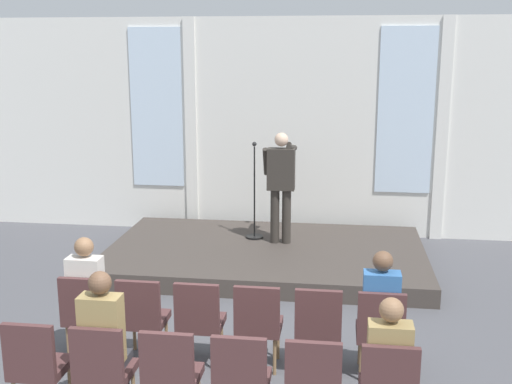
# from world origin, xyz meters

# --- Properties ---
(rear_partition) EXTENTS (10.78, 0.14, 3.76)m
(rear_partition) POSITION_xyz_m (0.02, 5.58, 1.90)
(rear_partition) COLOR silver
(rear_partition) RESTS_ON ground
(stage_platform) EXTENTS (4.79, 2.91, 0.26)m
(stage_platform) POSITION_xyz_m (0.00, 3.83, 0.13)
(stage_platform) COLOR #3F3833
(stage_platform) RESTS_ON ground
(speaker) EXTENTS (0.51, 0.69, 1.73)m
(speaker) POSITION_xyz_m (0.19, 4.12, 1.27)
(speaker) COLOR #332D28
(speaker) RESTS_ON stage_platform
(mic_stand) EXTENTS (0.28, 0.28, 1.55)m
(mic_stand) POSITION_xyz_m (-0.24, 4.31, 0.60)
(mic_stand) COLOR black
(mic_stand) RESTS_ON stage_platform
(chair_r0_c0) EXTENTS (0.46, 0.44, 0.94)m
(chair_r0_c0) POSITION_xyz_m (-1.52, 0.58, 0.53)
(chair_r0_c0) COLOR olive
(chair_r0_c0) RESTS_ON ground
(audience_r0_c0) EXTENTS (0.36, 0.39, 1.33)m
(audience_r0_c0) POSITION_xyz_m (-1.52, 0.66, 0.74)
(audience_r0_c0) COLOR #2D2D33
(audience_r0_c0) RESTS_ON ground
(chair_r0_c1) EXTENTS (0.46, 0.44, 0.94)m
(chair_r0_c1) POSITION_xyz_m (-0.91, 0.58, 0.53)
(chair_r0_c1) COLOR olive
(chair_r0_c1) RESTS_ON ground
(chair_r0_c2) EXTENTS (0.46, 0.44, 0.94)m
(chair_r0_c2) POSITION_xyz_m (-0.30, 0.58, 0.53)
(chair_r0_c2) COLOR olive
(chair_r0_c2) RESTS_ON ground
(chair_r0_c3) EXTENTS (0.46, 0.44, 0.94)m
(chair_r0_c3) POSITION_xyz_m (0.30, 0.58, 0.53)
(chair_r0_c3) COLOR olive
(chair_r0_c3) RESTS_ON ground
(chair_r0_c4) EXTENTS (0.46, 0.44, 0.94)m
(chair_r0_c4) POSITION_xyz_m (0.91, 0.58, 0.53)
(chair_r0_c4) COLOR olive
(chair_r0_c4) RESTS_ON ground
(chair_r0_c5) EXTENTS (0.46, 0.44, 0.94)m
(chair_r0_c5) POSITION_xyz_m (1.52, 0.58, 0.53)
(chair_r0_c5) COLOR olive
(chair_r0_c5) RESTS_ON ground
(audience_r0_c5) EXTENTS (0.36, 0.39, 1.31)m
(audience_r0_c5) POSITION_xyz_m (1.52, 0.66, 0.73)
(audience_r0_c5) COLOR #2D2D33
(audience_r0_c5) RESTS_ON ground
(chair_r1_c0) EXTENTS (0.46, 0.44, 0.94)m
(chair_r1_c0) POSITION_xyz_m (-1.52, -0.54, 0.53)
(chair_r1_c0) COLOR olive
(chair_r1_c0) RESTS_ON ground
(chair_r1_c1) EXTENTS (0.46, 0.44, 0.94)m
(chair_r1_c1) POSITION_xyz_m (-0.91, -0.54, 0.53)
(chair_r1_c1) COLOR olive
(chair_r1_c1) RESTS_ON ground
(audience_r1_c1) EXTENTS (0.36, 0.39, 1.39)m
(audience_r1_c1) POSITION_xyz_m (-0.91, -0.46, 0.77)
(audience_r1_c1) COLOR #2D2D33
(audience_r1_c1) RESTS_ON ground
(chair_r1_c2) EXTENTS (0.46, 0.44, 0.94)m
(chair_r1_c2) POSITION_xyz_m (-0.30, -0.54, 0.53)
(chair_r1_c2) COLOR olive
(chair_r1_c2) RESTS_ON ground
(chair_r1_c3) EXTENTS (0.46, 0.44, 0.94)m
(chair_r1_c3) POSITION_xyz_m (0.30, -0.54, 0.53)
(chair_r1_c3) COLOR olive
(chair_r1_c3) RESTS_ON ground
(chair_r1_c4) EXTENTS (0.46, 0.44, 0.94)m
(chair_r1_c4) POSITION_xyz_m (0.91, -0.54, 0.53)
(chair_r1_c4) COLOR olive
(chair_r1_c4) RESTS_ON ground
(audience_r1_c5) EXTENTS (0.36, 0.39, 1.28)m
(audience_r1_c5) POSITION_xyz_m (1.52, -0.45, 0.71)
(audience_r1_c5) COLOR #2D2D33
(audience_r1_c5) RESTS_ON ground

